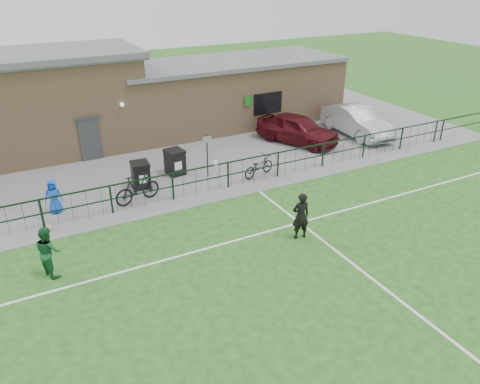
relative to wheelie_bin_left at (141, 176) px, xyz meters
name	(u,v)px	position (x,y,z in m)	size (l,w,h in m)	color
ground	(321,300)	(2.31, -9.76, -0.55)	(90.00, 90.00, 0.00)	#1F5418
paving_strip	(164,151)	(2.31, 3.74, -0.54)	(34.00, 13.00, 0.02)	slate
pitch_line_touch	(209,194)	(2.31, -1.96, -0.55)	(28.00, 0.10, 0.01)	white
pitch_line_mid	(253,236)	(2.31, -5.76, -0.55)	(28.00, 0.10, 0.01)	white
pitch_line_perp	(374,280)	(4.31, -9.76, -0.55)	(0.10, 16.00, 0.01)	white
perimeter_fence	(207,179)	(2.31, -1.76, 0.05)	(28.00, 0.10, 1.20)	black
wheelie_bin_left	(141,176)	(0.00, 0.00, 0.00)	(0.70, 0.79, 1.06)	black
wheelie_bin_right	(175,163)	(1.81, 0.67, 0.01)	(0.72, 0.81, 1.09)	black
sign_post	(207,156)	(3.01, -0.28, 0.47)	(0.06, 0.06, 2.00)	black
car_maroon	(297,129)	(9.12, 1.61, 0.24)	(1.83, 4.54, 1.55)	#4B0D14
car_silver	(357,121)	(12.79, 1.15, 0.27)	(1.69, 4.84, 1.59)	#B3B6BB
bicycle_d	(137,189)	(-0.53, -1.32, 0.06)	(0.55, 1.96, 1.18)	black
bicycle_e	(259,166)	(5.08, -1.30, -0.07)	(0.61, 1.76, 0.92)	black
spectator_child	(54,196)	(-3.62, -0.71, 0.16)	(0.67, 0.44, 1.37)	blue
goalkeeper_kick	(299,215)	(3.67, -6.54, 0.34)	(2.08, 3.81, 2.02)	black
outfield_player	(48,251)	(-4.34, -4.84, 0.27)	(0.80, 0.62, 1.65)	#18572B
ball_ground	(49,228)	(-4.07, -2.03, -0.43)	(0.25, 0.25, 0.25)	silver
clubhouse	(127,98)	(1.43, 6.74, 1.67)	(24.25, 5.40, 4.96)	tan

